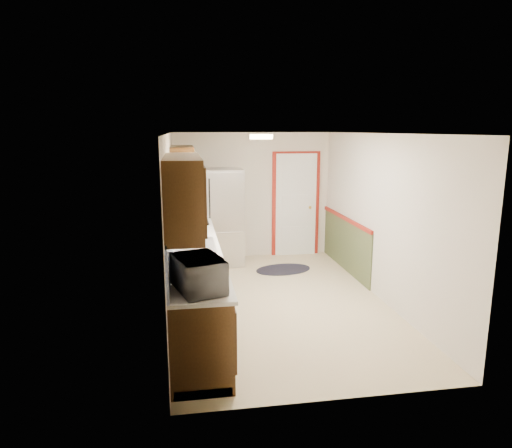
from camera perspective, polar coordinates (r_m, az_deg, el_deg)
name	(u,v)px	position (r m, az deg, el deg)	size (l,w,h in m)	color
room_shell	(280,221)	(6.40, 2.98, 0.44)	(3.20, 5.20, 2.52)	beige
kitchen_run	(192,257)	(6.07, -7.98, -4.08)	(0.63, 4.00, 2.20)	#341E0B
back_wall_trim	(306,212)	(8.80, 6.27, 1.44)	(1.12, 2.30, 2.08)	maroon
ceiling_fixture	(261,137)	(6.02, 0.66, 10.86)	(0.30, 0.30, 0.06)	#FFD88C
microwave	(199,270)	(4.39, -7.13, -5.75)	(0.60, 0.33, 0.40)	white
refrigerator	(222,217)	(8.36, -4.26, 0.88)	(0.76, 0.75, 1.76)	#B7B7BC
rug	(283,269)	(8.18, 3.43, -5.68)	(1.01, 0.65, 0.01)	black
cooktop	(192,221)	(7.68, -7.97, 0.35)	(0.53, 0.63, 0.02)	black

